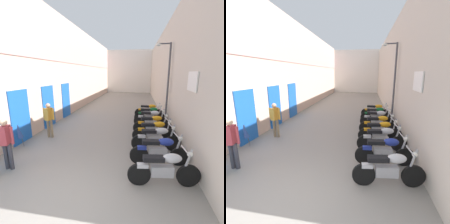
# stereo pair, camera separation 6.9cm
# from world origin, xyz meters

# --- Properties ---
(ground_plane) EXTENTS (38.72, 38.72, 0.00)m
(ground_plane) POSITION_xyz_m (0.00, 9.36, 0.00)
(ground_plane) COLOR gray
(building_left) EXTENTS (0.45, 22.72, 6.29)m
(building_left) POSITION_xyz_m (-3.41, 11.30, 3.17)
(building_left) COLOR beige
(building_left) RESTS_ON ground
(building_right) EXTENTS (0.45, 22.72, 5.93)m
(building_right) POSITION_xyz_m (3.42, 11.36, 2.96)
(building_right) COLOR beige
(building_right) RESTS_ON ground
(building_far_end) EXTENTS (9.44, 2.00, 6.15)m
(building_far_end) POSITION_xyz_m (0.00, 23.72, 3.08)
(building_far_end) COLOR silver
(building_far_end) RESTS_ON ground
(motorcycle_nearest) EXTENTS (1.85, 0.58, 1.04)m
(motorcycle_nearest) POSITION_xyz_m (2.28, 1.42, 0.50)
(motorcycle_nearest) COLOR black
(motorcycle_nearest) RESTS_ON ground
(motorcycle_second) EXTENTS (1.85, 0.58, 1.04)m
(motorcycle_second) POSITION_xyz_m (2.28, 2.45, 0.50)
(motorcycle_second) COLOR black
(motorcycle_second) RESTS_ON ground
(motorcycle_third) EXTENTS (1.85, 0.58, 1.04)m
(motorcycle_third) POSITION_xyz_m (2.28, 3.46, 0.50)
(motorcycle_third) COLOR black
(motorcycle_third) RESTS_ON ground
(motorcycle_fourth) EXTENTS (1.84, 0.58, 1.04)m
(motorcycle_fourth) POSITION_xyz_m (2.28, 4.27, 0.50)
(motorcycle_fourth) COLOR black
(motorcycle_fourth) RESTS_ON ground
(motorcycle_fifth) EXTENTS (1.85, 0.58, 1.04)m
(motorcycle_fifth) POSITION_xyz_m (2.28, 5.24, 0.50)
(motorcycle_fifth) COLOR black
(motorcycle_fifth) RESTS_ON ground
(motorcycle_sixth) EXTENTS (1.85, 0.58, 1.04)m
(motorcycle_sixth) POSITION_xyz_m (2.28, 6.34, 0.50)
(motorcycle_sixth) COLOR black
(motorcycle_sixth) RESTS_ON ground
(motorcycle_seventh) EXTENTS (1.85, 0.58, 1.04)m
(motorcycle_seventh) POSITION_xyz_m (2.28, 7.22, 0.50)
(motorcycle_seventh) COLOR black
(motorcycle_seventh) RESTS_ON ground
(motorcycle_eighth) EXTENTS (1.85, 0.58, 1.04)m
(motorcycle_eighth) POSITION_xyz_m (2.28, 8.19, 0.50)
(motorcycle_eighth) COLOR black
(motorcycle_eighth) RESTS_ON ground
(pedestrian_by_doorway) EXTENTS (0.52, 0.38, 1.57)m
(pedestrian_by_doorway) POSITION_xyz_m (-2.23, 1.48, 0.92)
(pedestrian_by_doorway) COLOR #383842
(pedestrian_by_doorway) RESTS_ON ground
(pedestrian_mid_alley) EXTENTS (0.52, 0.37, 1.57)m
(pedestrian_mid_alley) POSITION_xyz_m (-2.33, 4.07, 0.92)
(pedestrian_mid_alley) COLOR #8C7251
(pedestrian_mid_alley) RESTS_ON ground
(umbrella_leaning) EXTENTS (0.20, 0.35, 0.97)m
(umbrella_leaning) POSITION_xyz_m (-2.90, 2.83, 0.68)
(umbrella_leaning) COLOR #4C4C4C
(umbrella_leaning) RESTS_ON ground
(street_lamp) EXTENTS (0.79, 0.18, 4.35)m
(street_lamp) POSITION_xyz_m (2.98, 6.68, 2.56)
(street_lamp) COLOR #47474C
(street_lamp) RESTS_ON ground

